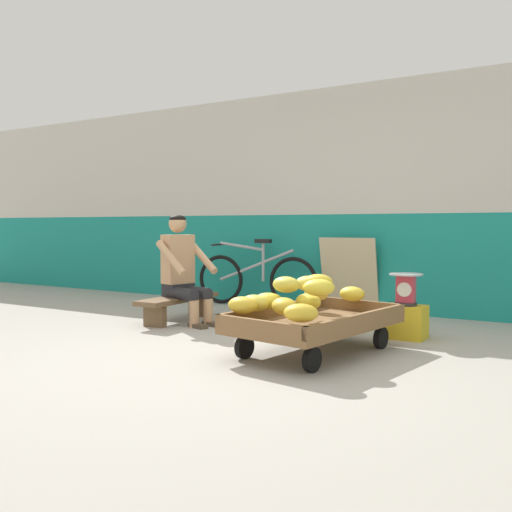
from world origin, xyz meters
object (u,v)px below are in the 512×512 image
low_bench (178,303)px  bicycle_near_left (256,278)px  banana_cart (315,324)px  plastic_crate (405,322)px  sign_board (349,274)px  vendor_seated (183,269)px  weighing_scale (406,289)px

low_bench → bicycle_near_left: size_ratio=0.67×
banana_cart → plastic_crate: size_ratio=4.33×
plastic_crate → banana_cart: bearing=-114.2°
low_bench → sign_board: 2.10m
low_bench → bicycle_near_left: bicycle_near_left is taller
vendor_seated → bicycle_near_left: bearing=89.3°
bicycle_near_left → weighing_scale: bearing=-26.2°
low_bench → vendor_seated: size_ratio=0.97×
banana_cart → sign_board: 2.37m
low_bench → weighing_scale: 2.39m
banana_cart → vendor_seated: 1.96m
plastic_crate → sign_board: size_ratio=0.41×
plastic_crate → sign_board: 1.69m
sign_board → weighing_scale: bearing=-50.7°
low_bench → banana_cart: bearing=-18.7°
low_bench → bicycle_near_left: 1.46m
low_bench → weighing_scale: bearing=8.2°
vendor_seated → sign_board: vendor_seated is taller
low_bench → sign_board: bearing=51.6°
low_bench → plastic_crate: plastic_crate is taller
vendor_seated → bicycle_near_left: size_ratio=0.69×
vendor_seated → sign_board: (1.21, 1.66, -0.13)m
weighing_scale → bicycle_near_left: bicycle_near_left is taller
weighing_scale → sign_board: size_ratio=0.34×
low_bench → sign_board: size_ratio=1.25×
banana_cart → sign_board: size_ratio=1.76×
vendor_seated → plastic_crate: bearing=9.1°
low_bench → weighing_scale: (2.35, 0.34, 0.25)m
banana_cart → vendor_seated: size_ratio=1.37×
vendor_seated → bicycle_near_left: vendor_seated is taller
low_bench → plastic_crate: (2.35, 0.34, -0.05)m
banana_cart → vendor_seated: vendor_seated is taller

